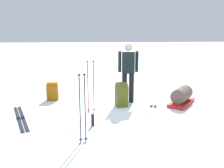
{
  "coord_description": "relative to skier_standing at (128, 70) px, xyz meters",
  "views": [
    {
      "loc": [
        0.47,
        6.09,
        2.01
      ],
      "look_at": [
        0.0,
        0.0,
        0.7
      ],
      "focal_mm": 39.51,
      "sensor_mm": 36.0,
      "label": 1
    }
  ],
  "objects": [
    {
      "name": "thermos_bottle",
      "position": [
        1.01,
        1.75,
        -0.82
      ],
      "size": [
        0.07,
        0.07,
        0.26
      ],
      "primitive_type": "cylinder",
      "color": "black",
      "rests_on": "ground_plane"
    },
    {
      "name": "gear_sled",
      "position": [
        -1.47,
        0.33,
        -0.73
      ],
      "size": [
        1.01,
        1.14,
        0.49
      ],
      "color": "red",
      "rests_on": "ground_plane"
    },
    {
      "name": "ski_pair_far",
      "position": [
        2.71,
        1.15,
        -0.94
      ],
      "size": [
        0.83,
        1.8,
        0.05
      ],
      "color": "#1F212B",
      "rests_on": "ground_plane"
    },
    {
      "name": "backpack_bright",
      "position": [
        0.23,
        0.4,
        -0.63
      ],
      "size": [
        0.36,
        0.33,
        0.66
      ],
      "color": "#4F5217",
      "rests_on": "ground_plane"
    },
    {
      "name": "skier_standing",
      "position": [
        0.0,
        0.0,
        0.0
      ],
      "size": [
        0.57,
        0.24,
        1.7
      ],
      "color": "black",
      "rests_on": "ground_plane"
    },
    {
      "name": "ski_poles_planted_far",
      "position": [
        1.05,
        0.83,
        -0.22
      ],
      "size": [
        0.21,
        0.11,
        1.32
      ],
      "color": "maroon",
      "rests_on": "ground_plane"
    },
    {
      "name": "ground_plane",
      "position": [
        0.51,
        0.72,
        -0.95
      ],
      "size": [
        80.0,
        80.0,
        0.0
      ],
      "primitive_type": "plane",
      "color": "white"
    },
    {
      "name": "ski_poles_planted_near",
      "position": [
        1.18,
        2.54,
        -0.24
      ],
      "size": [
        0.16,
        0.1,
        1.29
      ],
      "color": "black",
      "rests_on": "ground_plane"
    },
    {
      "name": "ski_pair_near",
      "position": [
        -0.62,
        0.56,
        -0.94
      ],
      "size": [
        0.79,
        1.84,
        0.05
      ],
      "color": "silver",
      "rests_on": "ground_plane"
    },
    {
      "name": "backpack_large_dark",
      "position": [
        2.2,
        -0.38,
        -0.7
      ],
      "size": [
        0.33,
        0.23,
        0.53
      ],
      "color": "#8F520E",
      "rests_on": "ground_plane"
    }
  ]
}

